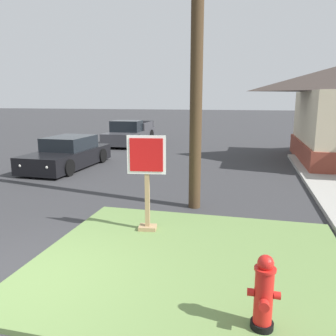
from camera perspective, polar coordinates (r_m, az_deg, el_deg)
The scene contains 7 objects.
ground_plane at distance 5.81m, azimuth -23.19°, elevation -17.83°, with size 160.00×160.00×0.00m, color #333335.
grass_corner_patch at distance 6.00m, azimuth 3.87°, elevation -15.44°, with size 5.26×4.57×0.08m, color #668447.
fire_hydrant at distance 4.36m, azimuth 15.90°, elevation -19.89°, with size 0.38×0.34×0.94m.
stop_sign at distance 6.86m, azimuth -3.57°, elevation -2.80°, with size 0.78×0.33×1.98m.
manhole_cover at distance 7.90m, azimuth -11.70°, elevation -9.03°, with size 0.70×0.70×0.02m, color black.
parked_sedan_black at distance 14.30m, azimuth -16.56°, elevation 2.25°, with size 1.99×4.46×1.25m.
pickup_truck_charcoal at distance 20.92m, azimuth -6.45°, elevation 5.72°, with size 2.19×5.24×1.48m.
Camera 1 is at (3.20, -3.97, 2.77)m, focal length 36.00 mm.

